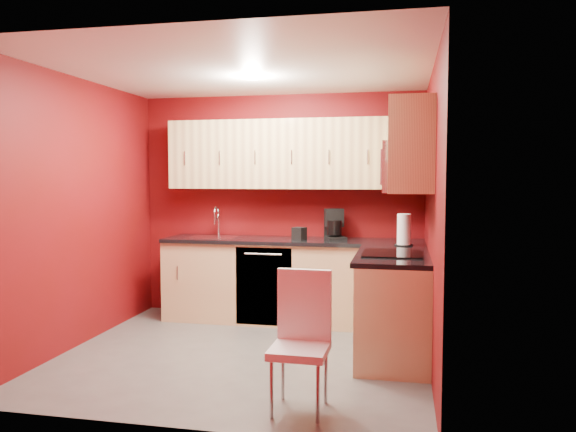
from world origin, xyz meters
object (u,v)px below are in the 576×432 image
(coffee_maker, at_px, (335,224))
(napkin_holder, at_px, (299,233))
(dining_chair, at_px, (299,342))
(microwave, at_px, (407,167))
(paper_towel, at_px, (404,230))
(sink, at_px, (213,234))

(coffee_maker, height_order, napkin_holder, coffee_maker)
(dining_chair, bearing_deg, microwave, 62.59)
(coffee_maker, relative_size, napkin_holder, 2.48)
(microwave, height_order, napkin_holder, microwave)
(dining_chair, bearing_deg, paper_towel, 71.56)
(sink, distance_m, coffee_maker, 1.37)
(sink, relative_size, napkin_holder, 3.96)
(sink, distance_m, napkin_holder, 0.98)
(microwave, relative_size, dining_chair, 0.81)
(paper_towel, bearing_deg, sink, 170.05)
(napkin_holder, distance_m, dining_chair, 2.32)
(paper_towel, bearing_deg, coffee_maker, 151.26)
(coffee_maker, distance_m, paper_towel, 0.82)
(coffee_maker, bearing_deg, napkin_holder, 170.62)
(microwave, distance_m, sink, 2.43)
(sink, bearing_deg, microwave, -25.60)
(dining_chair, bearing_deg, napkin_holder, 101.66)
(microwave, distance_m, paper_towel, 0.87)
(napkin_holder, relative_size, dining_chair, 0.14)
(paper_towel, xyz_separation_m, dining_chair, (-0.68, -1.92, -0.60))
(coffee_maker, xyz_separation_m, napkin_holder, (-0.38, -0.08, -0.10))
(dining_chair, bearing_deg, coffee_maker, 92.01)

